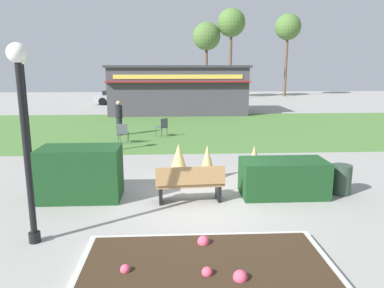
{
  "coord_description": "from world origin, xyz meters",
  "views": [
    {
      "loc": [
        -0.69,
        -8.73,
        3.34
      ],
      "look_at": [
        -0.11,
        2.18,
        1.02
      ],
      "focal_mm": 34.44,
      "sensor_mm": 36.0,
      "label": 1
    }
  ],
  "objects_px": {
    "tree_right_bg": "(288,28)",
    "parked_car_west_slot": "(118,97)",
    "park_bench": "(190,184)",
    "cafe_chair_west": "(163,126)",
    "lamppost_mid": "(25,95)",
    "cafe_chair_east": "(123,132)",
    "trash_bin": "(341,179)",
    "food_kiosk": "(178,89)",
    "lamppost_near": "(23,120)",
    "person_strolling": "(119,118)",
    "tree_center_bg": "(207,37)",
    "tree_left_bg": "(231,24)"
  },
  "relations": [
    {
      "from": "tree_right_bg",
      "to": "parked_car_west_slot",
      "type": "bearing_deg",
      "value": -156.14
    },
    {
      "from": "park_bench",
      "to": "cafe_chair_west",
      "type": "xyz_separation_m",
      "value": [
        -0.9,
        8.75,
        0.05
      ]
    },
    {
      "from": "lamppost_mid",
      "to": "cafe_chair_east",
      "type": "distance_m",
      "value": 4.57
    },
    {
      "from": "trash_bin",
      "to": "food_kiosk",
      "type": "height_order",
      "value": "food_kiosk"
    },
    {
      "from": "lamppost_near",
      "to": "food_kiosk",
      "type": "distance_m",
      "value": 20.06
    },
    {
      "from": "lamppost_mid",
      "to": "tree_right_bg",
      "type": "distance_m",
      "value": 33.36
    },
    {
      "from": "food_kiosk",
      "to": "parked_car_west_slot",
      "type": "distance_m",
      "value": 8.48
    },
    {
      "from": "parked_car_west_slot",
      "to": "lamppost_near",
      "type": "bearing_deg",
      "value": -85.38
    },
    {
      "from": "park_bench",
      "to": "person_strolling",
      "type": "xyz_separation_m",
      "value": [
        -3.03,
        9.26,
        0.38
      ]
    },
    {
      "from": "trash_bin",
      "to": "cafe_chair_west",
      "type": "distance_m",
      "value": 9.69
    },
    {
      "from": "food_kiosk",
      "to": "tree_center_bg",
      "type": "distance_m",
      "value": 13.02
    },
    {
      "from": "lamppost_near",
      "to": "tree_left_bg",
      "type": "xyz_separation_m",
      "value": [
        8.63,
        31.37,
        5.07
      ]
    },
    {
      "from": "lamppost_mid",
      "to": "tree_center_bg",
      "type": "xyz_separation_m",
      "value": [
        8.52,
        25.49,
        3.81
      ]
    },
    {
      "from": "lamppost_mid",
      "to": "person_strolling",
      "type": "relative_size",
      "value": 2.22
    },
    {
      "from": "tree_left_bg",
      "to": "person_strolling",
      "type": "bearing_deg",
      "value": -113.02
    },
    {
      "from": "park_bench",
      "to": "parked_car_west_slot",
      "type": "relative_size",
      "value": 0.41
    },
    {
      "from": "cafe_chair_east",
      "to": "tree_center_bg",
      "type": "bearing_deg",
      "value": 75.79
    },
    {
      "from": "lamppost_near",
      "to": "cafe_chair_west",
      "type": "height_order",
      "value": "lamppost_near"
    },
    {
      "from": "park_bench",
      "to": "trash_bin",
      "type": "xyz_separation_m",
      "value": [
        4.04,
        0.42,
        -0.09
      ]
    },
    {
      "from": "lamppost_mid",
      "to": "tree_left_bg",
      "type": "distance_m",
      "value": 27.97
    },
    {
      "from": "park_bench",
      "to": "tree_right_bg",
      "type": "relative_size",
      "value": 0.2
    },
    {
      "from": "tree_center_bg",
      "to": "tree_right_bg",
      "type": "bearing_deg",
      "value": 15.18
    },
    {
      "from": "cafe_chair_west",
      "to": "parked_car_west_slot",
      "type": "relative_size",
      "value": 0.21
    },
    {
      "from": "lamppost_near",
      "to": "parked_car_west_slot",
      "type": "relative_size",
      "value": 0.88
    },
    {
      "from": "person_strolling",
      "to": "tree_center_bg",
      "type": "xyz_separation_m",
      "value": [
        6.11,
        20.39,
        5.33
      ]
    },
    {
      "from": "food_kiosk",
      "to": "parked_car_west_slot",
      "type": "bearing_deg",
      "value": 128.35
    },
    {
      "from": "lamppost_near",
      "to": "person_strolling",
      "type": "relative_size",
      "value": 2.22
    },
    {
      "from": "tree_right_bg",
      "to": "tree_center_bg",
      "type": "height_order",
      "value": "tree_right_bg"
    },
    {
      "from": "parked_car_west_slot",
      "to": "tree_left_bg",
      "type": "bearing_deg",
      "value": 24.73
    },
    {
      "from": "cafe_chair_west",
      "to": "cafe_chair_east",
      "type": "height_order",
      "value": "same"
    },
    {
      "from": "lamppost_near",
      "to": "food_kiosk",
      "type": "relative_size",
      "value": 0.38
    },
    {
      "from": "cafe_chair_west",
      "to": "person_strolling",
      "type": "relative_size",
      "value": 0.53
    },
    {
      "from": "park_bench",
      "to": "cafe_chair_east",
      "type": "relative_size",
      "value": 1.95
    },
    {
      "from": "tree_left_bg",
      "to": "tree_center_bg",
      "type": "distance_m",
      "value": 2.76
    },
    {
      "from": "trash_bin",
      "to": "parked_car_west_slot",
      "type": "relative_size",
      "value": 0.18
    },
    {
      "from": "trash_bin",
      "to": "cafe_chair_west",
      "type": "bearing_deg",
      "value": 120.68
    },
    {
      "from": "trash_bin",
      "to": "cafe_chair_east",
      "type": "relative_size",
      "value": 0.88
    },
    {
      "from": "tree_left_bg",
      "to": "park_bench",
      "type": "bearing_deg",
      "value": -100.65
    },
    {
      "from": "lamppost_mid",
      "to": "tree_right_bg",
      "type": "relative_size",
      "value": 0.42
    },
    {
      "from": "person_strolling",
      "to": "tree_right_bg",
      "type": "height_order",
      "value": "tree_right_bg"
    },
    {
      "from": "cafe_chair_west",
      "to": "cafe_chair_east",
      "type": "relative_size",
      "value": 1.0
    },
    {
      "from": "food_kiosk",
      "to": "parked_car_west_slot",
      "type": "relative_size",
      "value": 2.28
    },
    {
      "from": "cafe_chair_east",
      "to": "tree_center_bg",
      "type": "height_order",
      "value": "tree_center_bg"
    },
    {
      "from": "park_bench",
      "to": "lamppost_near",
      "type": "relative_size",
      "value": 0.46
    },
    {
      "from": "lamppost_mid",
      "to": "trash_bin",
      "type": "xyz_separation_m",
      "value": [
        9.47,
        -3.74,
        -1.99
      ]
    },
    {
      "from": "cafe_chair_east",
      "to": "tree_left_bg",
      "type": "height_order",
      "value": "tree_left_bg"
    },
    {
      "from": "cafe_chair_west",
      "to": "person_strolling",
      "type": "height_order",
      "value": "person_strolling"
    },
    {
      "from": "trash_bin",
      "to": "tree_left_bg",
      "type": "bearing_deg",
      "value": 87.07
    },
    {
      "from": "food_kiosk",
      "to": "person_strolling",
      "type": "bearing_deg",
      "value": -109.37
    },
    {
      "from": "trash_bin",
      "to": "park_bench",
      "type": "bearing_deg",
      "value": -174.08
    }
  ]
}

